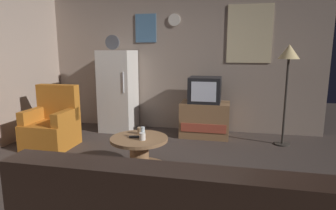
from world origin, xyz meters
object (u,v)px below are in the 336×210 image
object	(u,v)px
fridge	(118,91)
armchair	(52,125)
mug_ceramic_tan	(140,131)
tv_stand	(205,119)
remote_control	(135,137)
wine_glass	(143,133)
standing_lamp	(289,60)
mug_ceramic_white	(142,136)
crt_tv	(205,90)
coffee_table	(139,154)

from	to	relation	value
fridge	armchair	bearing A→B (deg)	-120.34
mug_ceramic_tan	armchair	distance (m)	1.67
tv_stand	armchair	bearing A→B (deg)	-155.27
fridge	remote_control	distance (m)	2.00
fridge	wine_glass	size ratio (longest dim) A/B	11.80
wine_glass	standing_lamp	bearing A→B (deg)	38.61
tv_stand	wine_glass	xyz separation A→B (m)	(-0.61, -1.70, 0.20)
tv_stand	standing_lamp	bearing A→B (deg)	-8.87
standing_lamp	mug_ceramic_tan	xyz separation A→B (m)	(-1.97, -1.32, -0.88)
mug_ceramic_white	remote_control	size ratio (longest dim) A/B	0.60
tv_stand	standing_lamp	xyz separation A→B (m)	(1.27, -0.20, 1.05)
crt_tv	mug_ceramic_tan	world-z (taller)	crt_tv
armchair	coffee_table	bearing A→B (deg)	-20.34
standing_lamp	armchair	bearing A→B (deg)	-166.46
standing_lamp	mug_ceramic_tan	size ratio (longest dim) A/B	17.67
wine_glass	armchair	world-z (taller)	armchair
tv_stand	armchair	size ratio (longest dim) A/B	0.87
wine_glass	tv_stand	bearing A→B (deg)	70.36
tv_stand	remote_control	world-z (taller)	tv_stand
remote_control	armchair	xyz separation A→B (m)	(-1.58, 0.62, -0.11)
mug_ceramic_white	mug_ceramic_tan	distance (m)	0.25
fridge	standing_lamp	distance (m)	2.98
tv_stand	mug_ceramic_tan	bearing A→B (deg)	-114.69
crt_tv	mug_ceramic_tan	xyz separation A→B (m)	(-0.69, -1.52, -0.35)
mug_ceramic_white	remote_control	bearing A→B (deg)	148.02
remote_control	crt_tv	bearing A→B (deg)	56.83
fridge	crt_tv	xyz separation A→B (m)	(1.62, -0.07, 0.07)
tv_stand	coffee_table	distance (m)	1.79
tv_stand	crt_tv	distance (m)	0.53
tv_stand	mug_ceramic_white	size ratio (longest dim) A/B	9.33
standing_lamp	coffee_table	xyz separation A→B (m)	(-1.94, -1.46, -1.14)
fridge	tv_stand	size ratio (longest dim) A/B	2.11
wine_glass	remote_control	distance (m)	0.13
wine_glass	remote_control	world-z (taller)	wine_glass
standing_lamp	armchair	distance (m)	3.81
coffee_table	mug_ceramic_tan	size ratio (longest dim) A/B	8.00
fridge	mug_ceramic_tan	size ratio (longest dim) A/B	19.67
fridge	tv_stand	world-z (taller)	fridge
crt_tv	tv_stand	bearing A→B (deg)	5.43
crt_tv	coffee_table	world-z (taller)	crt_tv
tv_stand	coffee_table	xyz separation A→B (m)	(-0.67, -1.66, -0.09)
mug_ceramic_tan	remote_control	xyz separation A→B (m)	(-0.02, -0.16, -0.03)
mug_ceramic_white	armchair	bearing A→B (deg)	157.89
tv_stand	wine_glass	bearing A→B (deg)	-109.64
crt_tv	fridge	bearing A→B (deg)	177.40
wine_glass	mug_ceramic_tan	size ratio (longest dim) A/B	1.67
mug_ceramic_tan	remote_control	size ratio (longest dim) A/B	0.60
coffee_table	armchair	world-z (taller)	armchair
fridge	standing_lamp	xyz separation A→B (m)	(2.91, -0.27, 0.60)
tv_stand	armchair	distance (m)	2.53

